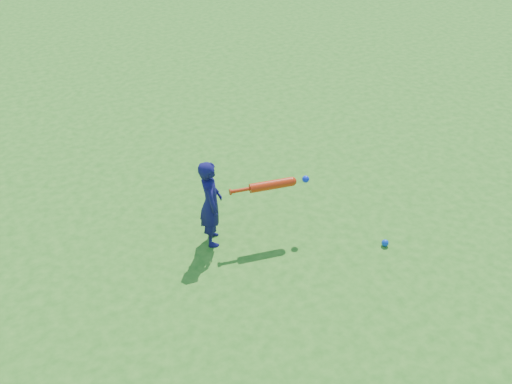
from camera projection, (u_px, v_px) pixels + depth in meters
ground at (147, 252)px, 6.15m from camera, size 80.00×80.00×0.00m
child at (211, 203)px, 6.02m from camera, size 0.34×0.42×1.01m
ground_ball_blue at (385, 243)px, 6.21m from camera, size 0.08×0.08×0.08m
bat_swing at (275, 184)px, 6.06m from camera, size 0.88×0.21×0.10m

